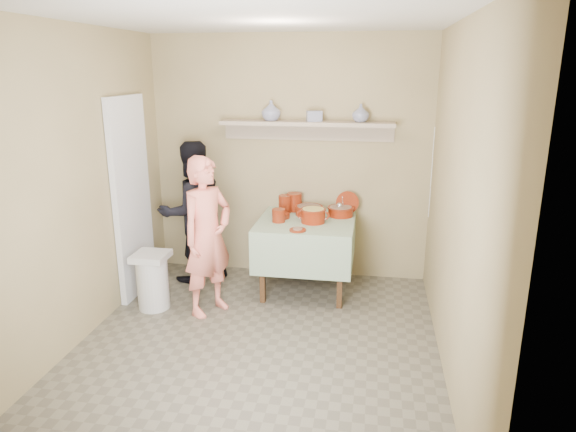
% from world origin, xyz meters
% --- Properties ---
extents(ground, '(3.50, 3.50, 0.00)m').
position_xyz_m(ground, '(0.00, 0.00, 0.00)').
color(ground, '#615B4C').
rests_on(ground, ground).
extents(tile_panel, '(0.06, 0.70, 2.00)m').
position_xyz_m(tile_panel, '(-1.46, 0.95, 1.00)').
color(tile_panel, silver).
rests_on(tile_panel, ground).
extents(plate_stack_a, '(0.14, 0.14, 0.19)m').
position_xyz_m(plate_stack_a, '(-0.01, 1.54, 0.85)').
color(plate_stack_a, maroon).
rests_on(plate_stack_a, serving_table).
extents(plate_stack_b, '(0.16, 0.16, 0.19)m').
position_xyz_m(plate_stack_b, '(0.08, 1.61, 0.86)').
color(plate_stack_b, maroon).
rests_on(plate_stack_b, serving_table).
extents(bowl_stack, '(0.13, 0.13, 0.13)m').
position_xyz_m(bowl_stack, '(-0.02, 1.17, 0.83)').
color(bowl_stack, maroon).
rests_on(bowl_stack, serving_table).
extents(empty_bowl, '(0.18, 0.18, 0.05)m').
position_xyz_m(empty_bowl, '(-0.01, 1.32, 0.79)').
color(empty_bowl, maroon).
rests_on(empty_bowl, serving_table).
extents(propped_lid, '(0.24, 0.10, 0.23)m').
position_xyz_m(propped_lid, '(0.65, 1.59, 0.88)').
color(propped_lid, maroon).
rests_on(propped_lid, serving_table).
extents(vase_right, '(0.17, 0.17, 0.18)m').
position_xyz_m(vase_right, '(0.75, 1.64, 1.81)').
color(vase_right, navy).
rests_on(vase_right, wall_shelf).
extents(vase_left, '(0.27, 0.27, 0.21)m').
position_xyz_m(vase_left, '(-0.17, 1.61, 1.82)').
color(vase_left, navy).
rests_on(vase_left, wall_shelf).
extents(ceramic_box, '(0.18, 0.15, 0.11)m').
position_xyz_m(ceramic_box, '(0.28, 1.61, 1.77)').
color(ceramic_box, navy).
rests_on(ceramic_box, wall_shelf).
extents(person_cook, '(0.59, 0.65, 1.50)m').
position_xyz_m(person_cook, '(-0.58, 0.63, 0.75)').
color(person_cook, '#F37A68').
rests_on(person_cook, ground).
extents(person_helper, '(0.94, 0.92, 1.52)m').
position_xyz_m(person_helper, '(-0.99, 1.37, 0.76)').
color(person_helper, black).
rests_on(person_helper, ground).
extents(room_shell, '(3.04, 3.54, 2.62)m').
position_xyz_m(room_shell, '(0.00, 0.00, 1.61)').
color(room_shell, '#9D8D60').
rests_on(room_shell, ground).
extents(serving_table, '(0.97, 0.97, 0.76)m').
position_xyz_m(serving_table, '(0.25, 1.28, 0.64)').
color(serving_table, '#4C2D16').
rests_on(serving_table, ground).
extents(cazuela_meat_a, '(0.30, 0.30, 0.10)m').
position_xyz_m(cazuela_meat_a, '(0.25, 1.47, 0.82)').
color(cazuela_meat_a, '#691203').
rests_on(cazuela_meat_a, serving_table).
extents(cazuela_meat_b, '(0.28, 0.28, 0.10)m').
position_xyz_m(cazuela_meat_b, '(0.58, 1.49, 0.82)').
color(cazuela_meat_b, '#691203').
rests_on(cazuela_meat_b, serving_table).
extents(ladle, '(0.08, 0.26, 0.19)m').
position_xyz_m(ladle, '(0.57, 1.50, 0.87)').
color(ladle, silver).
rests_on(ladle, cazuela_meat_b).
extents(cazuela_rice, '(0.33, 0.25, 0.14)m').
position_xyz_m(cazuela_rice, '(0.33, 1.21, 0.85)').
color(cazuela_rice, '#691203').
rests_on(cazuela_rice, serving_table).
extents(front_plate, '(0.16, 0.16, 0.03)m').
position_xyz_m(front_plate, '(0.22, 0.91, 0.77)').
color(front_plate, maroon).
rests_on(front_plate, serving_table).
extents(wall_shelf, '(1.80, 0.25, 0.21)m').
position_xyz_m(wall_shelf, '(0.20, 1.65, 1.67)').
color(wall_shelf, tan).
rests_on(wall_shelf, room_shell).
extents(trash_bin, '(0.32, 0.32, 0.56)m').
position_xyz_m(trash_bin, '(-1.15, 0.61, 0.28)').
color(trash_bin, silver).
rests_on(trash_bin, ground).
extents(electrical_cord, '(0.01, 0.05, 0.90)m').
position_xyz_m(electrical_cord, '(1.47, 1.48, 1.25)').
color(electrical_cord, silver).
rests_on(electrical_cord, wall_shelf).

